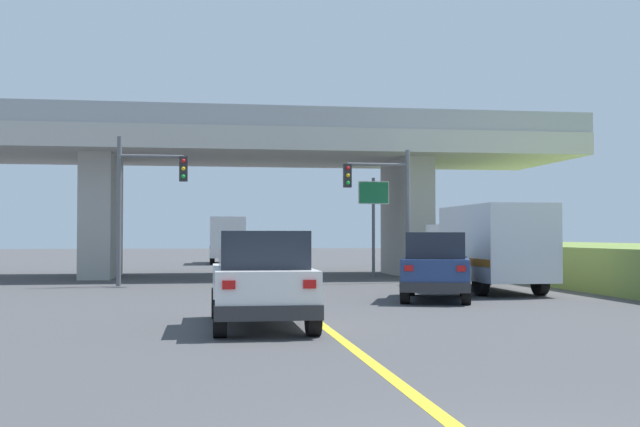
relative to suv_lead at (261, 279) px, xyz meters
The scene contains 10 objects.
ground 21.01m from the suv_lead, 86.36° to the left, with size 160.00×160.00×0.00m, color #424244.
overpass_bridge 21.43m from the suv_lead, 86.36° to the left, with size 29.65×8.74×7.49m.
lane_divider_stripe 3.82m from the suv_lead, 68.81° to the left, with size 0.20×28.65×0.01m, color yellow.
suv_lead is the anchor object (origin of this frame).
suv_crossing 8.41m from the suv_lead, 47.58° to the left, with size 3.14×4.69×2.02m.
box_truck 12.90m from the suv_lead, 48.41° to the left, with size 2.33×7.28×2.94m.
traffic_signal_nearside 16.34m from the suv_lead, 67.51° to the left, with size 2.78×0.36×5.46m.
traffic_signal_farside 14.80m from the suv_lead, 104.22° to the left, with size 2.67×0.36×5.72m.
highway_sign 19.83m from the suv_lead, 70.89° to the left, with size 1.43×0.17×4.57m.
semi_truck_distant 37.91m from the suv_lead, 89.54° to the left, with size 2.33×6.65×3.17m.
Camera 1 is at (-2.50, -5.69, 1.93)m, focal length 44.16 mm.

